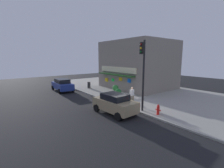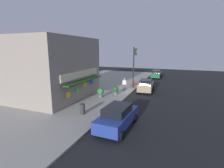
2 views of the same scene
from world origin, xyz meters
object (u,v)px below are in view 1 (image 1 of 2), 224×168
object	(u,v)px
traffic_light	(143,67)
potted_plant_by_window	(116,89)
potted_plant_by_doorway	(118,93)
parked_car_blue	(62,85)
pedestrian	(132,95)
fire_hydrant	(158,110)
trash_can	(89,85)
parked_car_tan	(115,103)

from	to	relation	value
traffic_light	potted_plant_by_window	bearing A→B (deg)	159.94
potted_plant_by_doorway	parked_car_blue	world-z (taller)	parked_car_blue
pedestrian	fire_hydrant	bearing A→B (deg)	-8.43
potted_plant_by_doorway	potted_plant_by_window	distance (m)	2.27
fire_hydrant	trash_can	xyz separation A→B (m)	(-13.44, 1.31, 0.05)
fire_hydrant	potted_plant_by_doorway	xyz separation A→B (m)	(-6.07, 0.89, 0.19)
fire_hydrant	parked_car_tan	world-z (taller)	parked_car_tan
fire_hydrant	parked_car_tan	distance (m)	3.57
pedestrian	parked_car_tan	bearing A→B (deg)	-74.13
traffic_light	trash_can	world-z (taller)	traffic_light
traffic_light	parked_car_tan	xyz separation A→B (m)	(-1.22, -2.01, -3.06)
pedestrian	parked_car_blue	xyz separation A→B (m)	(-11.08, -2.89, -0.19)
traffic_light	fire_hydrant	size ratio (longest dim) A/B	7.06
parked_car_tan	parked_car_blue	size ratio (longest dim) A/B	0.89
parked_car_blue	trash_can	bearing A→B (deg)	72.80
parked_car_tan	fire_hydrant	bearing A→B (deg)	40.71
pedestrian	trash_can	bearing A→B (deg)	175.47
pedestrian	potted_plant_by_window	distance (m)	4.78
pedestrian	parked_car_tan	distance (m)	2.96
traffic_light	parked_car_blue	size ratio (longest dim) A/B	1.31
traffic_light	pedestrian	size ratio (longest dim) A/B	3.54
pedestrian	potted_plant_by_doorway	xyz separation A→B (m)	(-2.57, 0.37, -0.32)
potted_plant_by_window	parked_car_tan	xyz separation A→B (m)	(5.31, -4.40, 0.07)
fire_hydrant	trash_can	world-z (taller)	trash_can
trash_can	potted_plant_by_doorway	bearing A→B (deg)	-3.23
trash_can	potted_plant_by_window	world-z (taller)	potted_plant_by_window
fire_hydrant	trash_can	bearing A→B (deg)	174.45
potted_plant_by_doorway	potted_plant_by_window	size ratio (longest dim) A/B	0.94
potted_plant_by_window	parked_car_blue	xyz separation A→B (m)	(-6.57, -4.45, 0.07)
trash_can	parked_car_blue	xyz separation A→B (m)	(-1.14, -3.68, 0.27)
fire_hydrant	potted_plant_by_doorway	world-z (taller)	potted_plant_by_doorway
fire_hydrant	potted_plant_by_window	size ratio (longest dim) A/B	0.75
potted_plant_by_window	trash_can	bearing A→B (deg)	-171.90
parked_car_tan	parked_car_blue	bearing A→B (deg)	-179.75
potted_plant_by_doorway	fire_hydrant	bearing A→B (deg)	-8.34
traffic_light	potted_plant_by_window	distance (m)	7.62
traffic_light	potted_plant_by_doorway	xyz separation A→B (m)	(-4.60, 1.20, -3.19)
traffic_light	fire_hydrant	xyz separation A→B (m)	(1.48, 0.31, -3.38)
traffic_light	parked_car_blue	distance (m)	13.61
trash_can	potted_plant_by_doorway	size ratio (longest dim) A/B	0.87
potted_plant_by_window	parked_car_tan	bearing A→B (deg)	-39.60
potted_plant_by_window	parked_car_blue	world-z (taller)	parked_car_blue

